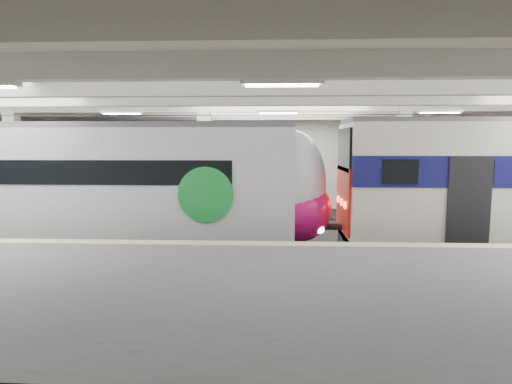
{
  "coord_description": "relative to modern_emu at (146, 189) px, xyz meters",
  "views": [
    {
      "loc": [
        -0.13,
        -14.41,
        3.8
      ],
      "look_at": [
        -0.8,
        1.0,
        2.0
      ],
      "focal_mm": 30.0,
      "sensor_mm": 36.0,
      "label": 1
    }
  ],
  "objects": [
    {
      "name": "modern_emu",
      "position": [
        0.0,
        0.0,
        0.0
      ],
      "size": [
        13.81,
        2.85,
        4.46
      ],
      "color": "silver",
      "rests_on": "ground"
    },
    {
      "name": "far_train",
      "position": [
        -1.95,
        5.5,
        -0.02
      ],
      "size": [
        13.05,
        2.68,
        4.2
      ],
      "rotation": [
        0.0,
        0.0,
        -0.0
      ],
      "color": "silver",
      "rests_on": "ground"
    },
    {
      "name": "station_hall",
      "position": [
        4.54,
        -1.74,
        1.05
      ],
      "size": [
        36.0,
        24.0,
        5.75
      ],
      "color": "black",
      "rests_on": "ground"
    }
  ]
}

